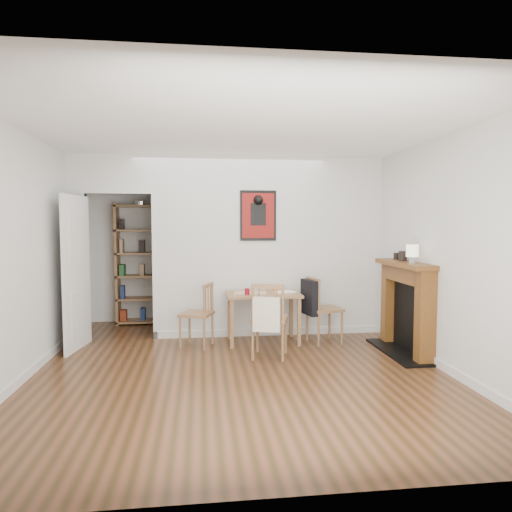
{
  "coord_description": "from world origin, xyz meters",
  "views": [
    {
      "loc": [
        -0.42,
        -5.17,
        1.63
      ],
      "look_at": [
        0.28,
        0.6,
        1.22
      ],
      "focal_mm": 32.0,
      "sensor_mm": 36.0,
      "label": 1
    }
  ],
  "objects": [
    {
      "name": "mantel_lamp",
      "position": [
        2.07,
        -0.05,
        1.3
      ],
      "size": [
        0.15,
        0.15,
        0.23
      ],
      "color": "silver",
      "rests_on": "fireplace"
    },
    {
      "name": "orange_fruit",
      "position": [
        0.6,
        1.05,
        0.72
      ],
      "size": [
        0.08,
        0.08,
        0.08
      ],
      "primitive_type": "sphere",
      "color": "orange",
      "rests_on": "dining_table"
    },
    {
      "name": "bookshelf",
      "position": [
        -1.37,
        2.4,
        0.97
      ],
      "size": [
        0.83,
        0.33,
        1.96
      ],
      "color": "olive",
      "rests_on": "ground"
    },
    {
      "name": "ceramic_jar_a",
      "position": [
        2.13,
        0.34,
        1.22
      ],
      "size": [
        0.11,
        0.11,
        0.13
      ],
      "primitive_type": "cylinder",
      "color": "black",
      "rests_on": "fireplace"
    },
    {
      "name": "chair_left",
      "position": [
        -0.48,
        0.86,
        0.43
      ],
      "size": [
        0.55,
        0.55,
        0.86
      ],
      "color": "olive",
      "rests_on": "ground"
    },
    {
      "name": "room_shell",
      "position": [
        0.1,
        1.34,
        1.3
      ],
      "size": [
        5.2,
        5.2,
        5.2
      ],
      "color": "silver",
      "rests_on": "ground"
    },
    {
      "name": "fireplace",
      "position": [
        2.16,
        0.25,
        0.62
      ],
      "size": [
        0.45,
        1.25,
        1.16
      ],
      "color": "brown",
      "rests_on": "ground"
    },
    {
      "name": "red_glass",
      "position": [
        0.19,
        0.84,
        0.73
      ],
      "size": [
        0.07,
        0.07,
        0.09
      ],
      "primitive_type": "cylinder",
      "color": "maroon",
      "rests_on": "dining_table"
    },
    {
      "name": "dining_table",
      "position": [
        0.42,
        0.97,
        0.6
      ],
      "size": [
        1.01,
        0.64,
        0.69
      ],
      "color": "olive",
      "rests_on": "ground"
    },
    {
      "name": "ground",
      "position": [
        0.0,
        0.0,
        0.0
      ],
      "size": [
        5.2,
        5.2,
        0.0
      ],
      "primitive_type": "plane",
      "color": "brown",
      "rests_on": "ground"
    },
    {
      "name": "chair_right",
      "position": [
        1.24,
        0.86,
        0.47
      ],
      "size": [
        0.59,
        0.54,
        0.91
      ],
      "color": "olive",
      "rests_on": "ground"
    },
    {
      "name": "notebook",
      "position": [
        0.73,
        1.0,
        0.69
      ],
      "size": [
        0.32,
        0.27,
        0.01
      ],
      "primitive_type": "cube",
      "rotation": [
        0.0,
        0.0,
        0.31
      ],
      "color": "white",
      "rests_on": "dining_table"
    },
    {
      "name": "ceramic_jar_b",
      "position": [
        2.15,
        0.58,
        1.21
      ],
      "size": [
        0.07,
        0.07,
        0.09
      ],
      "primitive_type": "cylinder",
      "color": "black",
      "rests_on": "fireplace"
    },
    {
      "name": "placemat",
      "position": [
        0.25,
        1.0,
        0.69
      ],
      "size": [
        0.47,
        0.37,
        0.0
      ],
      "primitive_type": "cube",
      "rotation": [
        0.0,
        0.0,
        -0.08
      ],
      "color": "beige",
      "rests_on": "dining_table"
    },
    {
      "name": "chair_front",
      "position": [
        0.4,
        0.26,
        0.47
      ],
      "size": [
        0.57,
        0.61,
        0.93
      ],
      "color": "olive",
      "rests_on": "ground"
    }
  ]
}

